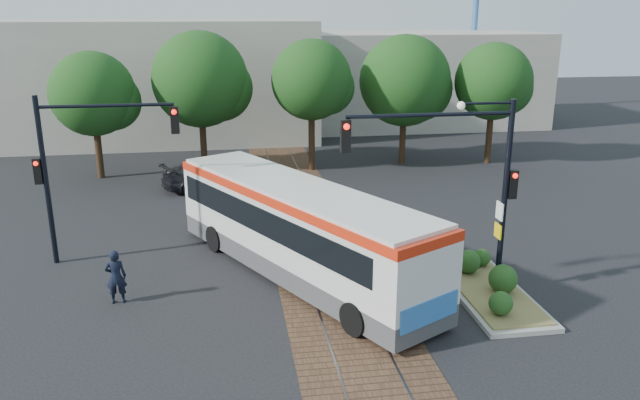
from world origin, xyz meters
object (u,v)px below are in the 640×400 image
at_px(traffic_island, 490,285).
at_px(signal_pole_left, 77,157).
at_px(parked_car, 210,174).
at_px(city_bus, 298,226).
at_px(officer, 116,277).
at_px(signal_pole_main, 468,169).

distance_m(traffic_island, signal_pole_left, 14.50).
bearing_deg(signal_pole_left, parked_car, 64.95).
bearing_deg(city_bus, officer, 163.10).
bearing_deg(officer, traffic_island, 168.92).
relative_size(signal_pole_main, parked_car, 1.24).
height_order(traffic_island, officer, officer).
height_order(signal_pole_left, parked_car, signal_pole_left).
bearing_deg(parked_car, signal_pole_left, 135.78).
distance_m(signal_pole_left, officer, 4.97).
bearing_deg(city_bus, signal_pole_left, 132.88).
xyz_separation_m(signal_pole_main, signal_pole_left, (-12.23, 4.80, -0.29)).
height_order(signal_pole_left, officer, signal_pole_left).
bearing_deg(parked_car, signal_pole_main, -169.31).
relative_size(city_bus, traffic_island, 2.23).
bearing_deg(signal_pole_main, parked_car, 119.86).
xyz_separation_m(traffic_island, officer, (-11.64, 1.24, 0.54)).
relative_size(city_bus, signal_pole_left, 1.93).
bearing_deg(traffic_island, city_bus, 157.09).
distance_m(signal_pole_left, parked_car, 10.53).
xyz_separation_m(signal_pole_left, parked_car, (4.25, 9.10, -3.16)).
relative_size(officer, parked_car, 0.36).
bearing_deg(traffic_island, signal_pole_main, 174.64).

